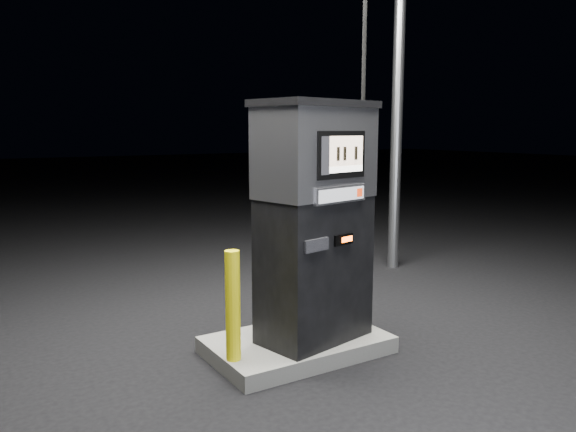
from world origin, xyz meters
TOP-DOWN VIEW (x-y plane):
  - ground at (0.00, 0.00)m, footprint 80.00×80.00m
  - pump_island at (0.00, 0.00)m, footprint 1.60×1.00m
  - fuel_dispenser at (0.13, -0.10)m, footprint 1.24×0.84m
  - bollard_left at (-0.72, -0.15)m, footprint 0.14×0.14m
  - bollard_right at (0.74, 0.07)m, footprint 0.14×0.14m

SIDE VIEW (x-z plane):
  - ground at x=0.00m, z-range 0.00..0.00m
  - pump_island at x=0.00m, z-range 0.00..0.15m
  - bollard_right at x=0.74m, z-range 0.15..1.00m
  - bollard_left at x=-0.72m, z-range 0.15..1.08m
  - fuel_dispenser at x=0.13m, z-range -0.97..3.48m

